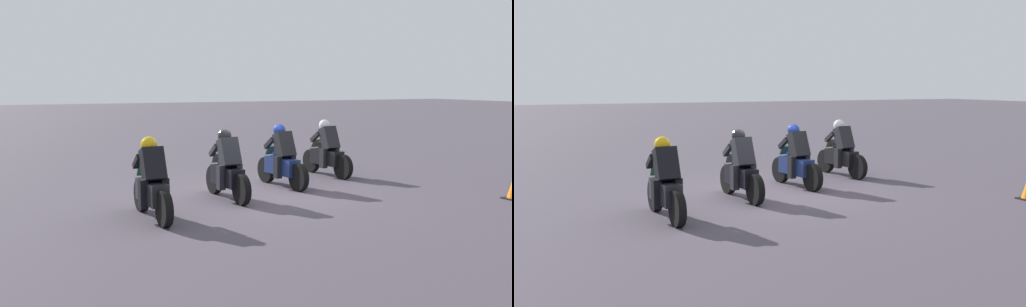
% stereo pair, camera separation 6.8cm
% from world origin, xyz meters
% --- Properties ---
extents(ground_plane, '(120.00, 120.00, 0.00)m').
position_xyz_m(ground_plane, '(0.00, 0.00, 0.00)').
color(ground_plane, '#4A424C').
extents(rider_lane_a, '(2.04, 0.56, 1.51)m').
position_xyz_m(rider_lane_a, '(1.41, -2.79, 0.62)').
color(rider_lane_a, black).
rests_on(rider_lane_a, ground_plane).
extents(rider_lane_b, '(2.04, 0.57, 1.51)m').
position_xyz_m(rider_lane_b, '(0.47, -0.94, 0.62)').
color(rider_lane_b, black).
rests_on(rider_lane_b, ground_plane).
extents(rider_lane_c, '(2.04, 0.55, 1.51)m').
position_xyz_m(rider_lane_c, '(-0.35, 0.81, 0.62)').
color(rider_lane_c, black).
rests_on(rider_lane_c, ground_plane).
extents(rider_lane_d, '(2.04, 0.55, 1.51)m').
position_xyz_m(rider_lane_d, '(-1.43, 2.73, 0.62)').
color(rider_lane_d, black).
rests_on(rider_lane_d, ground_plane).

